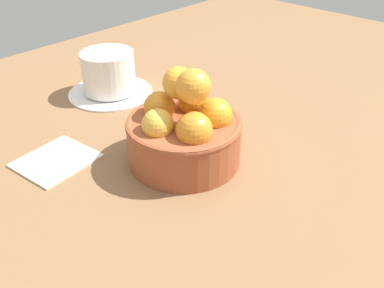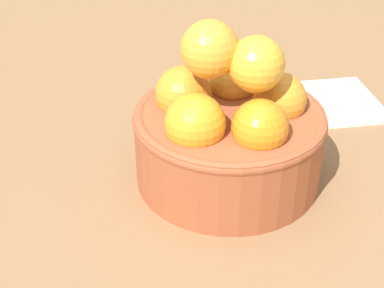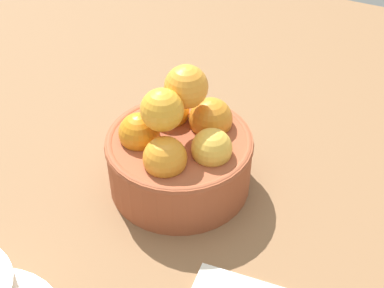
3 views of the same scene
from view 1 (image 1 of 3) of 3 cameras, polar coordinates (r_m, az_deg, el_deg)
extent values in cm
cube|color=brown|center=(59.16, -0.99, -3.56)|extent=(157.56, 105.57, 3.67)
cylinder|color=#9E4C2D|center=(56.47, -1.03, 0.43)|extent=(14.66, 14.66, 6.00)
torus|color=#9E4C2D|center=(55.14, -1.06, 2.72)|extent=(14.86, 14.86, 1.00)
sphere|color=orange|center=(57.89, 0.11, 5.51)|extent=(4.09, 4.09, 4.09)
sphere|color=orange|center=(56.71, -4.28, 4.81)|extent=(4.16, 4.16, 4.16)
sphere|color=#EEB642|center=(52.70, -4.49, 2.52)|extent=(3.95, 3.95, 3.95)
sphere|color=orange|center=(51.38, 0.28, 1.80)|extent=(4.47, 4.47, 4.47)
sphere|color=orange|center=(54.73, 3.02, 3.78)|extent=(4.41, 4.41, 4.41)
sphere|color=gold|center=(54.55, -1.75, 7.97)|extent=(4.10, 4.10, 4.10)
sphere|color=orange|center=(51.48, 0.05, 7.49)|extent=(4.24, 4.24, 4.24)
cylinder|color=white|center=(76.99, -10.58, 6.73)|extent=(14.32, 14.32, 0.60)
cylinder|color=white|center=(75.51, -10.86, 9.26)|extent=(8.87, 8.87, 6.80)
cube|color=white|center=(60.38, -17.35, -1.94)|extent=(10.22, 9.26, 0.60)
camera|label=2|loc=(0.77, 23.58, 25.77)|focal=52.73mm
camera|label=3|loc=(0.70, -40.68, 30.71)|focal=48.83mm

